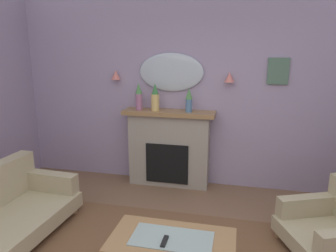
{
  "coord_description": "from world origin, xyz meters",
  "views": [
    {
      "loc": [
        0.46,
        -2.22,
        2.07
      ],
      "look_at": [
        -0.33,
        1.22,
        1.19
      ],
      "focal_mm": 34.0,
      "sensor_mm": 36.0,
      "label": 1
    }
  ],
  "objects_px": {
    "wall_sconce_right": "(229,77)",
    "tv_remote": "(165,242)",
    "mantel_vase_left": "(155,98)",
    "mantel_vase_centre": "(139,96)",
    "wall_sconce_left": "(116,75)",
    "wall_mirror": "(171,72)",
    "coffee_table": "(172,244)",
    "mantel_vase_right": "(189,100)",
    "fireplace": "(169,149)",
    "framed_picture": "(278,71)"
  },
  "relations": [
    {
      "from": "mantel_vase_right",
      "to": "wall_mirror",
      "type": "bearing_deg",
      "value": 150.46
    },
    {
      "from": "wall_sconce_left",
      "to": "wall_sconce_right",
      "type": "relative_size",
      "value": 1.0
    },
    {
      "from": "fireplace",
      "to": "tv_remote",
      "type": "bearing_deg",
      "value": -78.2
    },
    {
      "from": "coffee_table",
      "to": "tv_remote",
      "type": "relative_size",
      "value": 6.88
    },
    {
      "from": "mantel_vase_centre",
      "to": "wall_mirror",
      "type": "xyz_separation_m",
      "value": [
        0.45,
        0.17,
        0.35
      ]
    },
    {
      "from": "wall_sconce_right",
      "to": "coffee_table",
      "type": "xyz_separation_m",
      "value": [
        -0.35,
        -2.16,
        -1.28
      ]
    },
    {
      "from": "fireplace",
      "to": "framed_picture",
      "type": "relative_size",
      "value": 3.78
    },
    {
      "from": "fireplace",
      "to": "wall_sconce_right",
      "type": "xyz_separation_m",
      "value": [
        0.85,
        0.09,
        1.09
      ]
    },
    {
      "from": "fireplace",
      "to": "wall_sconce_right",
      "type": "height_order",
      "value": "wall_sconce_right"
    },
    {
      "from": "mantel_vase_centre",
      "to": "wall_mirror",
      "type": "bearing_deg",
      "value": 20.7
    },
    {
      "from": "mantel_vase_left",
      "to": "wall_mirror",
      "type": "height_order",
      "value": "wall_mirror"
    },
    {
      "from": "fireplace",
      "to": "wall_sconce_left",
      "type": "bearing_deg",
      "value": 173.84
    },
    {
      "from": "wall_sconce_left",
      "to": "mantel_vase_right",
      "type": "bearing_deg",
      "value": -5.96
    },
    {
      "from": "mantel_vase_centre",
      "to": "mantel_vase_right",
      "type": "xyz_separation_m",
      "value": [
        0.75,
        0.0,
        -0.02
      ]
    },
    {
      "from": "wall_mirror",
      "to": "tv_remote",
      "type": "height_order",
      "value": "wall_mirror"
    },
    {
      "from": "wall_mirror",
      "to": "coffee_table",
      "type": "bearing_deg",
      "value": -77.34
    },
    {
      "from": "wall_sconce_left",
      "to": "coffee_table",
      "type": "bearing_deg",
      "value": -58.06
    },
    {
      "from": "mantel_vase_left",
      "to": "wall_mirror",
      "type": "xyz_separation_m",
      "value": [
        0.2,
        0.17,
        0.36
      ]
    },
    {
      "from": "mantel_vase_centre",
      "to": "wall_sconce_left",
      "type": "height_order",
      "value": "wall_sconce_left"
    },
    {
      "from": "tv_remote",
      "to": "wall_mirror",
      "type": "bearing_deg",
      "value": 101.08
    },
    {
      "from": "mantel_vase_centre",
      "to": "wall_sconce_right",
      "type": "height_order",
      "value": "wall_sconce_right"
    },
    {
      "from": "wall_sconce_left",
      "to": "tv_remote",
      "type": "height_order",
      "value": "wall_sconce_left"
    },
    {
      "from": "mantel_vase_centre",
      "to": "coffee_table",
      "type": "height_order",
      "value": "mantel_vase_centre"
    },
    {
      "from": "fireplace",
      "to": "wall_mirror",
      "type": "height_order",
      "value": "wall_mirror"
    },
    {
      "from": "mantel_vase_left",
      "to": "mantel_vase_right",
      "type": "xyz_separation_m",
      "value": [
        0.5,
        0.0,
        -0.01
      ]
    },
    {
      "from": "mantel_vase_centre",
      "to": "framed_picture",
      "type": "relative_size",
      "value": 1.11
    },
    {
      "from": "mantel_vase_left",
      "to": "framed_picture",
      "type": "bearing_deg",
      "value": 6.04
    },
    {
      "from": "mantel_vase_centre",
      "to": "wall_sconce_left",
      "type": "distance_m",
      "value": 0.51
    },
    {
      "from": "mantel_vase_centre",
      "to": "mantel_vase_right",
      "type": "relative_size",
      "value": 1.15
    },
    {
      "from": "mantel_vase_centre",
      "to": "coffee_table",
      "type": "bearing_deg",
      "value": -65.11
    },
    {
      "from": "mantel_vase_right",
      "to": "wall_sconce_right",
      "type": "height_order",
      "value": "wall_sconce_right"
    },
    {
      "from": "wall_sconce_right",
      "to": "framed_picture",
      "type": "distance_m",
      "value": 0.66
    },
    {
      "from": "wall_mirror",
      "to": "tv_remote",
      "type": "bearing_deg",
      "value": -78.92
    },
    {
      "from": "mantel_vase_centre",
      "to": "tv_remote",
      "type": "distance_m",
      "value": 2.47
    },
    {
      "from": "fireplace",
      "to": "mantel_vase_right",
      "type": "distance_m",
      "value": 0.83
    },
    {
      "from": "wall_mirror",
      "to": "tv_remote",
      "type": "distance_m",
      "value": 2.64
    },
    {
      "from": "fireplace",
      "to": "wall_mirror",
      "type": "xyz_separation_m",
      "value": [
        -0.0,
        0.14,
        1.14
      ]
    },
    {
      "from": "mantel_vase_left",
      "to": "coffee_table",
      "type": "relative_size",
      "value": 0.37
    },
    {
      "from": "wall_sconce_left",
      "to": "wall_sconce_right",
      "type": "bearing_deg",
      "value": 0.0
    },
    {
      "from": "mantel_vase_left",
      "to": "wall_sconce_right",
      "type": "distance_m",
      "value": 1.1
    },
    {
      "from": "mantel_vase_right",
      "to": "framed_picture",
      "type": "xyz_separation_m",
      "value": [
        1.2,
        0.18,
        0.41
      ]
    },
    {
      "from": "wall_sconce_left",
      "to": "wall_sconce_right",
      "type": "height_order",
      "value": "same"
    },
    {
      "from": "mantel_vase_left",
      "to": "tv_remote",
      "type": "height_order",
      "value": "mantel_vase_left"
    },
    {
      "from": "wall_sconce_right",
      "to": "tv_remote",
      "type": "bearing_deg",
      "value": -100.24
    },
    {
      "from": "mantel_vase_right",
      "to": "wall_mirror",
      "type": "xyz_separation_m",
      "value": [
        -0.3,
        0.17,
        0.37
      ]
    },
    {
      "from": "mantel_vase_right",
      "to": "wall_mirror",
      "type": "distance_m",
      "value": 0.51
    },
    {
      "from": "coffee_table",
      "to": "mantel_vase_right",
      "type": "bearing_deg",
      "value": 95.49
    },
    {
      "from": "fireplace",
      "to": "wall_sconce_right",
      "type": "distance_m",
      "value": 1.38
    },
    {
      "from": "tv_remote",
      "to": "fireplace",
      "type": "bearing_deg",
      "value": 101.8
    },
    {
      "from": "mantel_vase_centre",
      "to": "wall_mirror",
      "type": "distance_m",
      "value": 0.59
    }
  ]
}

